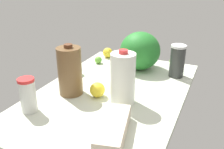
# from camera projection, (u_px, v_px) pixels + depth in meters

# --- Properties ---
(countertop) EXTENTS (1.20, 0.76, 0.03)m
(countertop) POSITION_uv_depth(u_px,v_px,m) (112.00, 94.00, 1.38)
(countertop) COLOR beige
(countertop) RESTS_ON ground
(watermelon) EXTENTS (0.26, 0.26, 0.25)m
(watermelon) POSITION_uv_depth(u_px,v_px,m) (140.00, 51.00, 1.63)
(watermelon) COLOR #247629
(watermelon) RESTS_ON countertop
(milk_jug) EXTENTS (0.12, 0.12, 0.28)m
(milk_jug) POSITION_uv_depth(u_px,v_px,m) (123.00, 79.00, 1.21)
(milk_jug) COLOR white
(milk_jug) RESTS_ON countertop
(tumbler_cup) EXTENTS (0.08, 0.08, 0.17)m
(tumbler_cup) POSITION_uv_depth(u_px,v_px,m) (28.00, 95.00, 1.15)
(tumbler_cup) COLOR silver
(tumbler_cup) RESTS_ON countertop
(chocolate_milk_jug) EXTENTS (0.13, 0.13, 0.27)m
(chocolate_milk_jug) POSITION_uv_depth(u_px,v_px,m) (70.00, 71.00, 1.30)
(chocolate_milk_jug) COLOR brown
(chocolate_milk_jug) RESTS_ON countertop
(egg_carton) EXTENTS (0.31, 0.17, 0.07)m
(egg_carton) POSITION_uv_depth(u_px,v_px,m) (113.00, 129.00, 0.99)
(egg_carton) COLOR beige
(egg_carton) RESTS_ON countertop
(shaker_bottle) EXTENTS (0.09, 0.09, 0.20)m
(shaker_bottle) POSITION_uv_depth(u_px,v_px,m) (177.00, 61.00, 1.52)
(shaker_bottle) COLOR #343735
(shaker_bottle) RESTS_ON countertop
(lemon_loose) EXTENTS (0.07, 0.07, 0.07)m
(lemon_loose) POSITION_uv_depth(u_px,v_px,m) (108.00, 53.00, 1.88)
(lemon_loose) COLOR yellow
(lemon_loose) RESTS_ON countertop
(lemon_near_front) EXTENTS (0.08, 0.08, 0.08)m
(lemon_near_front) POSITION_uv_depth(u_px,v_px,m) (97.00, 90.00, 1.30)
(lemon_near_front) COLOR yellow
(lemon_near_front) RESTS_ON countertop
(lime_by_jug) EXTENTS (0.05, 0.05, 0.05)m
(lime_by_jug) POSITION_uv_depth(u_px,v_px,m) (98.00, 60.00, 1.76)
(lime_by_jug) COLOR #6BB23C
(lime_by_jug) RESTS_ON countertop
(lime_far_back) EXTENTS (0.06, 0.06, 0.06)m
(lime_far_back) POSITION_uv_depth(u_px,v_px,m) (174.00, 61.00, 1.73)
(lime_far_back) COLOR #65B434
(lime_far_back) RESTS_ON countertop
(lime_beside_bowl) EXTENTS (0.06, 0.06, 0.06)m
(lime_beside_bowl) POSITION_uv_depth(u_px,v_px,m) (78.00, 70.00, 1.57)
(lime_beside_bowl) COLOR #61B532
(lime_beside_bowl) RESTS_ON countertop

